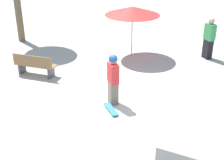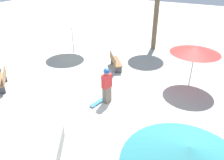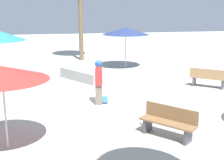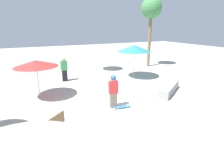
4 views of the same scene
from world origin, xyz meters
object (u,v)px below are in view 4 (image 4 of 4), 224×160
object	(u,v)px
skateboard	(122,107)
bystander_watching	(64,69)
bench_near	(46,130)
shade_umbrella_red	(36,64)
shade_umbrella_teal	(135,48)
shade_umbrella_cream	(7,157)
palm_tree_center_left	(151,10)
skater_main	(113,90)
concrete_ledge	(169,89)
shade_umbrella_tan	(103,46)

from	to	relation	value
skateboard	bystander_watching	distance (m)	6.01
bench_near	shade_umbrella_red	size ratio (longest dim) A/B	0.66
bench_near	shade_umbrella_teal	xyz separation A→B (m)	(-7.02, -5.41, 1.85)
shade_umbrella_cream	palm_tree_center_left	distance (m)	16.55
skater_main	shade_umbrella_cream	xyz separation A→B (m)	(3.89, 4.97, 1.45)
skater_main	concrete_ledge	size ratio (longest dim) A/B	0.66
skateboard	bench_near	world-z (taller)	bench_near
palm_tree_center_left	shade_umbrella_teal	bearing A→B (deg)	38.89
palm_tree_center_left	shade_umbrella_red	bearing A→B (deg)	20.98
shade_umbrella_teal	bystander_watching	size ratio (longest dim) A/B	1.44
bench_near	skateboard	bearing A→B (deg)	-23.04
shade_umbrella_cream	shade_umbrella_teal	bearing A→B (deg)	-130.40
shade_umbrella_tan	palm_tree_center_left	distance (m)	5.70
bench_near	skater_main	bearing A→B (deg)	-16.92
skateboard	shade_umbrella_teal	distance (m)	5.90
shade_umbrella_tan	bench_near	bearing A→B (deg)	56.18
shade_umbrella_tan	skater_main	bearing A→B (deg)	70.68
shade_umbrella_tan	palm_tree_center_left	bearing A→B (deg)	174.75
bench_near	shade_umbrella_red	world-z (taller)	shade_umbrella_red
shade_umbrella_red	shade_umbrella_cream	bearing A→B (deg)	84.74
skater_main	shade_umbrella_tan	world-z (taller)	shade_umbrella_tan
shade_umbrella_teal	shade_umbrella_tan	bearing A→B (deg)	-70.31
shade_umbrella_teal	shade_umbrella_red	bearing A→B (deg)	9.44
skateboard	bystander_watching	size ratio (longest dim) A/B	0.47
skateboard	bystander_watching	xyz separation A→B (m)	(1.61, -5.73, 0.82)
shade_umbrella_red	shade_umbrella_teal	xyz separation A→B (m)	(-6.91, -1.15, 0.31)
bench_near	palm_tree_center_left	world-z (taller)	palm_tree_center_left
concrete_ledge	bystander_watching	bearing A→B (deg)	-44.98
concrete_ledge	palm_tree_center_left	world-z (taller)	palm_tree_center_left
concrete_ledge	shade_umbrella_cream	bearing A→B (deg)	34.07
skateboard	shade_umbrella_red	world-z (taller)	shade_umbrella_red
bench_near	shade_umbrella_tan	distance (m)	10.63
concrete_ledge	shade_umbrella_teal	world-z (taller)	shade_umbrella_teal
shade_umbrella_red	shade_umbrella_cream	distance (m)	7.86
shade_umbrella_tan	palm_tree_center_left	size ratio (longest dim) A/B	0.36
skater_main	skateboard	distance (m)	0.95
shade_umbrella_teal	concrete_ledge	bearing A→B (deg)	92.32
concrete_ledge	palm_tree_center_left	xyz separation A→B (m)	(-3.40, -6.57, 5.06)
bench_near	shade_umbrella_tan	bearing A→B (deg)	15.92
shade_umbrella_tan	palm_tree_center_left	xyz separation A→B (m)	(-4.73, 0.43, 3.15)
concrete_ledge	shade_umbrella_teal	size ratio (longest dim) A/B	0.98
concrete_ledge	shade_umbrella_tan	distance (m)	7.38
skateboard	shade_umbrella_tan	world-z (taller)	shade_umbrella_tan
bench_near	bystander_watching	world-z (taller)	bystander_watching
shade_umbrella_red	palm_tree_center_left	distance (m)	11.69
shade_umbrella_cream	bystander_watching	world-z (taller)	shade_umbrella_cream
skater_main	concrete_ledge	distance (m)	3.95
skateboard	skater_main	bearing A→B (deg)	149.65
skater_main	shade_umbrella_red	distance (m)	4.40
skater_main	shade_umbrella_teal	xyz separation A→B (m)	(-3.74, -4.00, 1.39)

